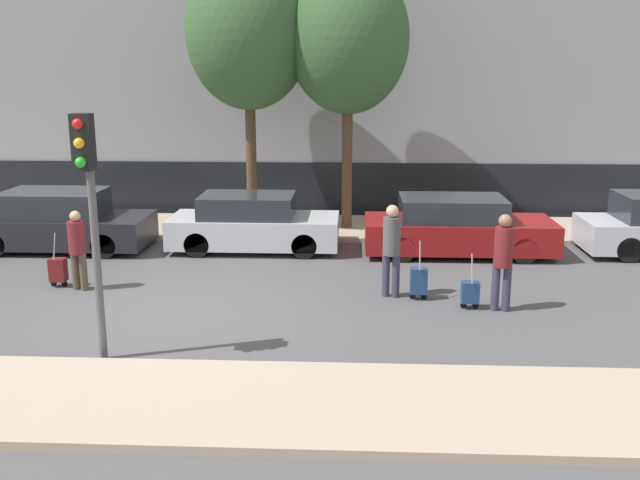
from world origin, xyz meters
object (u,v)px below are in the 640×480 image
parked_car_1 (253,224)px  parked_car_2 (457,227)px  trolley_right (470,292)px  bare_tree_near_crossing (248,33)px  parked_car_0 (60,222)px  bare_tree_down_street (348,39)px  pedestrian_left (77,246)px  trolley_left (58,270)px  pedestrian_center (392,245)px  pedestrian_right (503,256)px  traffic_light (88,189)px  trolley_center (419,281)px

parked_car_1 → parked_car_2: bearing=-1.7°
trolley_right → bare_tree_near_crossing: bearing=127.4°
parked_car_0 → bare_tree_down_street: 8.64m
pedestrian_left → trolley_left: 0.79m
trolley_right → parked_car_0: bearing=156.5°
parked_car_2 → trolley_left: 9.05m
trolley_left → pedestrian_center: (6.76, -0.33, 0.69)m
pedestrian_right → pedestrian_left: bearing=-177.5°
parked_car_1 → trolley_left: bearing=-137.4°
pedestrian_left → trolley_right: size_ratio=1.53×
traffic_light → bare_tree_down_street: (3.61, 9.26, 2.44)m
parked_car_1 → trolley_center: 5.29m
pedestrian_center → pedestrian_right: 2.11m
parked_car_1 → pedestrian_left: bearing=-131.4°
pedestrian_left → trolley_center: 6.80m
trolley_right → bare_tree_down_street: (-2.38, 6.47, 4.79)m
bare_tree_down_street → trolley_left: bearing=-136.6°
trolley_center → bare_tree_down_street: size_ratio=0.17×
pedestrian_center → trolley_right: (1.44, -0.65, -0.73)m
pedestrian_left → trolley_right: (7.68, -0.80, -0.60)m
trolley_center → traffic_light: (-5.08, -3.29, 2.30)m
trolley_center → bare_tree_down_street: bearing=103.9°
parked_car_2 → trolley_center: size_ratio=3.85×
trolley_center → parked_car_0: bearing=157.2°
parked_car_2 → trolley_right: size_ratio=4.23×
pedestrian_right → parked_car_2: bearing=102.0°
bare_tree_near_crossing → pedestrian_left: bearing=-115.1°
parked_car_0 → bare_tree_near_crossing: size_ratio=0.59×
parked_car_2 → pedestrian_left: bearing=-157.6°
parked_car_1 → trolley_left: 4.83m
trolley_left → pedestrian_center: bearing=-2.8°
bare_tree_near_crossing → bare_tree_down_street: size_ratio=1.03×
parked_car_2 → pedestrian_center: (-1.74, -3.44, 0.39)m
parked_car_0 → trolley_center: bearing=-22.8°
parked_car_1 → pedestrian_right: size_ratio=2.27×
parked_car_1 → trolley_right: bearing=-42.4°
parked_car_0 → pedestrian_left: (1.73, -3.29, 0.24)m
trolley_right → bare_tree_down_street: size_ratio=0.15×
pedestrian_left → pedestrian_center: 6.24m
pedestrian_center → trolley_right: pedestrian_center is taller
parked_car_2 → traffic_light: bearing=-132.4°
parked_car_1 → pedestrian_left: (-3.03, -3.44, 0.27)m
trolley_left → pedestrian_center: pedestrian_center is taller
parked_car_2 → pedestrian_left: size_ratio=2.76×
trolley_right → parked_car_2: bearing=85.8°
pedestrian_left → pedestrian_center: bearing=18.0°
pedestrian_left → pedestrian_right: bearing=13.2°
bare_tree_near_crossing → bare_tree_down_street: bearing=-1.3°
parked_car_0 → traffic_light: bearing=-63.5°
trolley_left → pedestrian_right: (8.74, -1.06, 0.68)m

